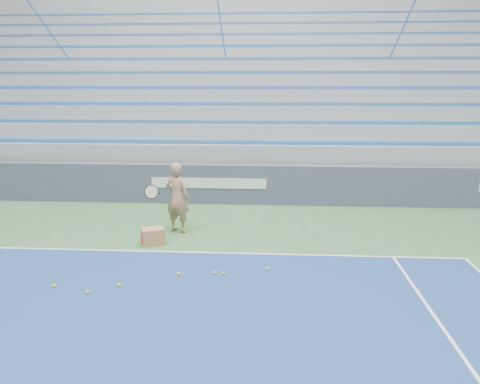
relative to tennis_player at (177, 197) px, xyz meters
name	(u,v)px	position (x,y,z in m)	size (l,w,h in m)	color
sponsor_barrier	(209,184)	(0.39, 2.65, -0.25)	(30.00, 0.32, 1.10)	#3F4961
bleachers	(227,108)	(0.38, 8.37, 1.55)	(31.00, 9.15, 7.30)	#95989D
tennis_player	(177,197)	(0.00, 0.00, 0.00)	(0.94, 0.89, 1.60)	tan
ball_box	(153,236)	(-0.36, -0.87, -0.63)	(0.56, 0.50, 0.34)	#A4744F
tennis_ball_0	(267,269)	(2.05, -2.15, -0.77)	(0.07, 0.07, 0.07)	#C9E02D
tennis_ball_1	(178,274)	(0.49, -2.49, -0.77)	(0.07, 0.07, 0.07)	#C9E02D
tennis_ball_2	(54,286)	(-1.47, -3.12, -0.77)	(0.07, 0.07, 0.07)	#C9E02D
tennis_ball_3	(119,285)	(-0.40, -3.01, -0.77)	(0.07, 0.07, 0.07)	#C9E02D
tennis_ball_4	(223,273)	(1.28, -2.41, -0.77)	(0.07, 0.07, 0.07)	#C9E02D
tennis_ball_5	(215,273)	(1.13, -2.41, -0.77)	(0.07, 0.07, 0.07)	#C9E02D
tennis_ball_6	(88,292)	(-0.83, -3.32, -0.77)	(0.07, 0.07, 0.07)	#C9E02D
tennis_ball_7	(159,239)	(-0.29, -0.63, -0.77)	(0.07, 0.07, 0.07)	#C9E02D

